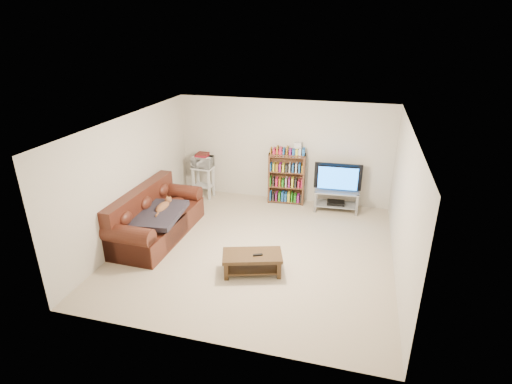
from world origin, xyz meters
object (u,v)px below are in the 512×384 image
(sofa, at_px, (154,220))
(bookshelf, at_px, (286,178))
(coffee_table, at_px, (252,260))
(tv_stand, at_px, (336,197))

(sofa, xyz_separation_m, bookshelf, (2.24, 2.28, 0.29))
(coffee_table, distance_m, tv_stand, 3.12)
(coffee_table, height_order, bookshelf, bookshelf)
(tv_stand, height_order, bookshelf, bookshelf)
(sofa, height_order, coffee_table, sofa)
(coffee_table, distance_m, bookshelf, 3.07)
(tv_stand, xyz_separation_m, bookshelf, (-1.18, 0.16, 0.30))
(bookshelf, bearing_deg, coffee_table, -93.95)
(tv_stand, distance_m, bookshelf, 1.23)
(sofa, distance_m, bookshelf, 3.20)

